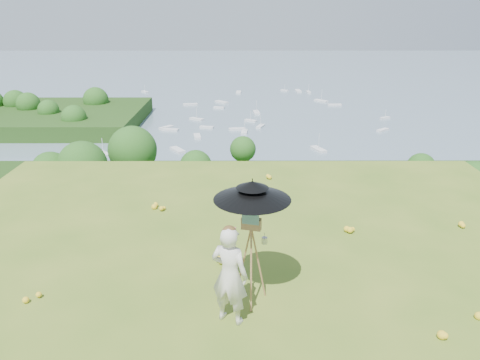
{
  "coord_description": "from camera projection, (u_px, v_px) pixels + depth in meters",
  "views": [
    {
      "loc": [
        -0.19,
        -7.16,
        4.57
      ],
      "look_at": [
        -0.17,
        1.93,
        1.22
      ],
      "focal_mm": 35.0,
      "sensor_mm": 36.0,
      "label": 1
    }
  ],
  "objects": [
    {
      "name": "field_easel",
      "position": [
        251.0,
        257.0,
        7.49
      ],
      "size": [
        0.76,
        0.76,
        1.64
      ],
      "primitive_type": null,
      "rotation": [
        0.0,
        0.0,
        -0.27
      ],
      "color": "#97643F",
      "rests_on": "ground"
    },
    {
      "name": "bay_water",
      "position": [
        239.0,
        86.0,
        245.26
      ],
      "size": [
        700.0,
        700.0,
        0.0
      ],
      "primitive_type": "plane",
      "color": "slate",
      "rests_on": "ground"
    },
    {
      "name": "shoreline_tier",
      "position": [
        240.0,
        230.0,
        91.12
      ],
      "size": [
        170.0,
        28.0,
        8.0
      ],
      "primitive_type": "cube",
      "color": "slate",
      "rests_on": "bay_water"
    },
    {
      "name": "painter_cap",
      "position": [
        229.0,
        230.0,
        6.75
      ],
      "size": [
        0.28,
        0.31,
        0.1
      ],
      "primitive_type": null,
      "rotation": [
        0.0,
        0.0,
        -0.34
      ],
      "color": "#C6706D",
      "rests_on": "painter"
    },
    {
      "name": "painter",
      "position": [
        230.0,
        275.0,
        7.01
      ],
      "size": [
        0.69,
        0.59,
        1.61
      ],
      "primitive_type": "imported",
      "rotation": [
        0.0,
        0.0,
        2.72
      ],
      "color": "silver",
      "rests_on": "ground"
    },
    {
      "name": "moored_boats",
      "position": [
        205.0,
        119.0,
        170.98
      ],
      "size": [
        140.0,
        140.0,
        0.7
      ],
      "primitive_type": null,
      "color": "silver",
      "rests_on": "bay_water"
    },
    {
      "name": "wildflowers",
      "position": [
        250.0,
        272.0,
        8.51
      ],
      "size": [
        10.0,
        10.5,
        0.12
      ],
      "primitive_type": null,
      "color": "yellow",
      "rests_on": "ground"
    },
    {
      "name": "slope_trees",
      "position": [
        241.0,
        218.0,
        46.33
      ],
      "size": [
        110.0,
        50.0,
        6.0
      ],
      "primitive_type": null,
      "color": "#294F17",
      "rests_on": "forest_slope"
    },
    {
      "name": "sun_umbrella",
      "position": [
        252.0,
        203.0,
        7.19
      ],
      "size": [
        1.51,
        1.51,
        0.81
      ],
      "primitive_type": null,
      "rotation": [
        0.0,
        0.0,
        -0.31
      ],
      "color": "black",
      "rests_on": "field_easel"
    },
    {
      "name": "peninsula",
      "position": [
        25.0,
        110.0,
        163.58
      ],
      "size": [
        90.0,
        60.0,
        12.0
      ],
      "primitive_type": null,
      "color": "#1A360E",
      "rests_on": "bay_water"
    },
    {
      "name": "forest_slope",
      "position": [
        241.0,
        334.0,
        51.16
      ],
      "size": [
        140.0,
        56.0,
        22.0
      ],
      "primitive_type": "cube",
      "color": "#1A360E",
      "rests_on": "bay_water"
    },
    {
      "name": "ground",
      "position": [
        250.0,
        282.0,
        8.3
      ],
      "size": [
        14.0,
        14.0,
        0.0
      ],
      "primitive_type": "plane",
      "color": "#4C7020",
      "rests_on": "ground"
    },
    {
      "name": "harbor_town",
      "position": [
        240.0,
        199.0,
        88.87
      ],
      "size": [
        110.0,
        22.0,
        5.0
      ],
      "primitive_type": null,
      "color": "silver",
      "rests_on": "shoreline_tier"
    }
  ]
}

